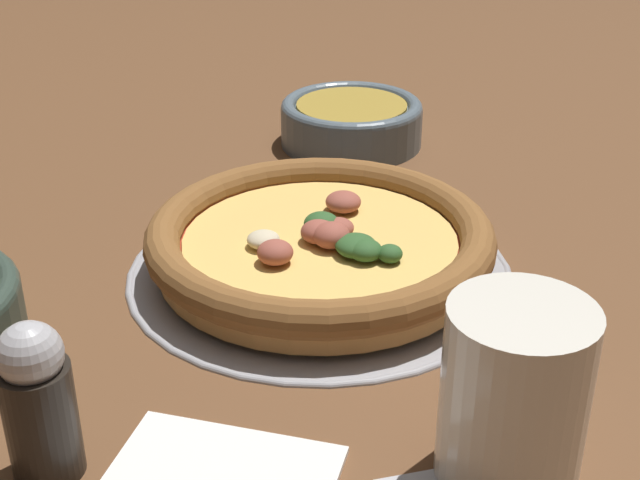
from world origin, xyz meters
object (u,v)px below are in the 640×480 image
at_px(pizza_tray, 320,268).
at_px(drinking_cup, 514,396).
at_px(pepper_shaker, 38,402).
at_px(pizza, 320,242).
at_px(bowl_near, 351,120).

xyz_separation_m(pizza_tray, drinking_cup, (0.14, -0.21, 0.05)).
distance_m(drinking_cup, pepper_shaker, 0.26).
distance_m(pizza, drinking_cup, 0.26).
xyz_separation_m(pizza_tray, bowl_near, (-0.01, 0.28, 0.02)).
bearing_deg(pepper_shaker, bowl_near, 78.67).
height_order(pizza_tray, pepper_shaker, pepper_shaker).
height_order(pizza, pepper_shaker, pepper_shaker).
bearing_deg(pizza_tray, pizza, -46.01).
bearing_deg(pepper_shaker, pizza, 64.89).
distance_m(pizza_tray, pepper_shaker, 0.28).
bearing_deg(drinking_cup, pizza_tray, 123.16).
bearing_deg(pizza_tray, bowl_near, 92.04).
bearing_deg(drinking_cup, bowl_near, 106.75).
relative_size(pizza_tray, pizza, 1.12).
bearing_deg(pizza, bowl_near, 92.08).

